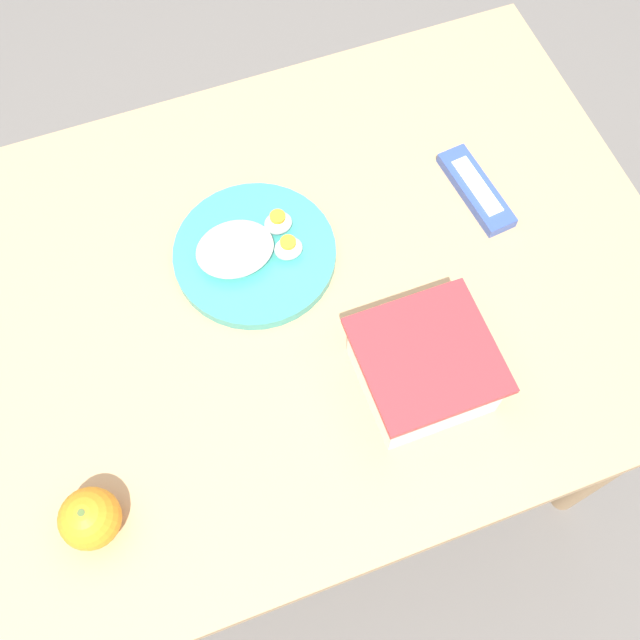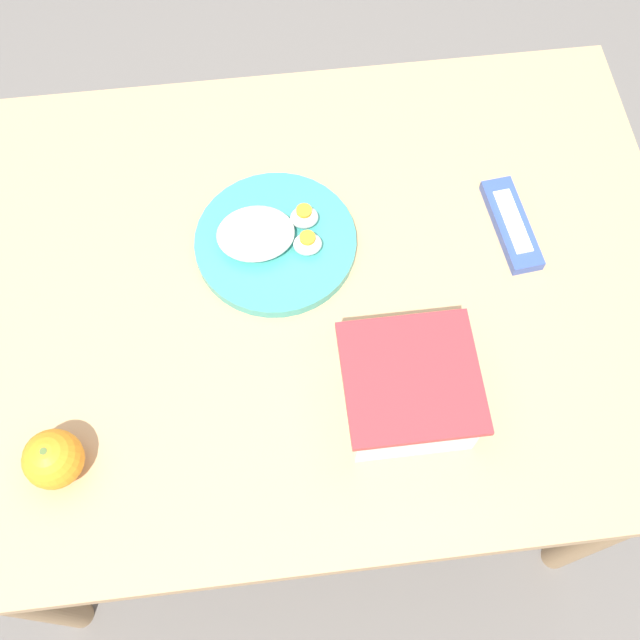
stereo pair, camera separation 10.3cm
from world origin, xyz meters
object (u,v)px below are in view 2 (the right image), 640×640
(orange_fruit, at_px, (53,459))
(rice_plate, at_px, (272,239))
(food_container, at_px, (408,391))
(candy_bar, at_px, (511,224))

(orange_fruit, relative_size, rice_plate, 0.32)
(orange_fruit, bearing_deg, food_container, -175.44)
(rice_plate, distance_m, candy_bar, 0.36)
(rice_plate, bearing_deg, food_container, 120.51)
(orange_fruit, distance_m, rice_plate, 0.43)
(food_container, height_order, candy_bar, food_container)
(food_container, height_order, rice_plate, food_container)
(food_container, xyz_separation_m, rice_plate, (0.15, -0.26, -0.02))
(orange_fruit, distance_m, candy_bar, 0.72)
(food_container, bearing_deg, candy_bar, -128.84)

